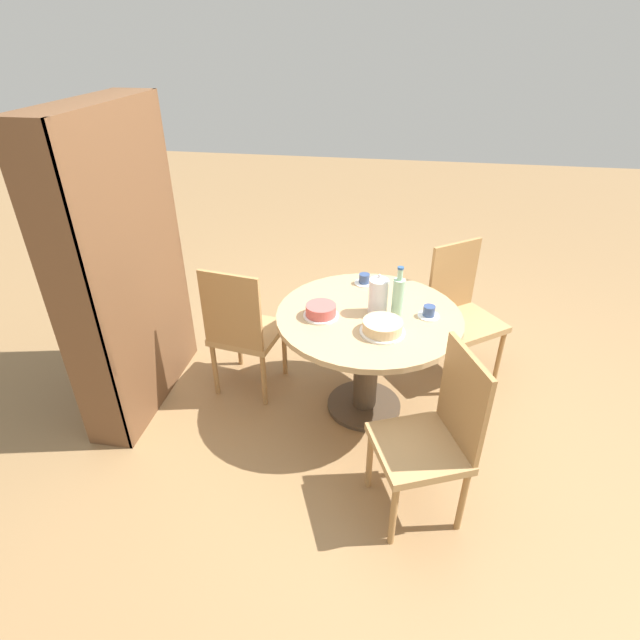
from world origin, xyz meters
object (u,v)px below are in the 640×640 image
bookshelf (128,272)px  coffee_pot (378,295)px  cake_second (321,311)px  chair_c (433,435)px  cake_main (383,327)px  cup_b (364,280)px  water_bottle (398,297)px  cup_a (429,312)px  chair_b (243,329)px  chair_a (462,310)px

bookshelf → coffee_pot: bearing=93.5°
bookshelf → cake_second: bookshelf is taller
chair_c → cake_main: 0.66m
cake_main → cup_b: cake_main is taller
water_bottle → cup_a: water_bottle is taller
chair_b → chair_c: (-0.79, -1.20, 0.00)m
chair_b → cup_a: (-0.04, -1.17, 0.26)m
chair_c → cup_b: chair_c is taller
cup_b → cake_second: bearing=155.3°
chair_b → bookshelf: size_ratio=0.50×
cake_second → chair_b: bearing=75.6°
cup_a → coffee_pot: bearing=91.1°
chair_b → cake_main: bearing=173.3°
cake_main → cake_second: bearing=71.8°
chair_a → coffee_pot: (-0.52, 0.57, 0.35)m
bookshelf → chair_c: bearing=70.4°
coffee_pot → cake_main: bearing=-168.9°
chair_a → bookshelf: bearing=159.7°
chair_c → water_bottle: size_ratio=2.97×
cake_main → cup_a: (0.22, -0.26, -0.01)m
chair_c → cake_main: bearing=-174.0°
bookshelf → coffee_pot: (0.09, -1.51, -0.08)m
chair_a → water_bottle: 0.80m
chair_c → cake_second: 0.97m
bookshelf → cake_second: 1.20m
chair_c → cup_b: 1.23m
chair_a → coffee_pot: size_ratio=3.70×
chair_a → cup_a: chair_a is taller
cake_main → cup_b: size_ratio=1.98×
chair_a → cake_second: size_ratio=4.52×
chair_b → cup_b: size_ratio=7.35×
coffee_pot → water_bottle: 0.12m
chair_a → cake_main: bearing=-162.1°
cake_main → cup_a: bearing=-49.4°
bookshelf → cake_main: bearing=85.4°
chair_a → chair_b: 1.51m
chair_b → coffee_pot: coffee_pot is taller
chair_a → chair_c: bearing=-137.3°
chair_c → cup_a: (0.76, 0.03, 0.26)m
bookshelf → coffee_pot: bookshelf is taller
cake_main → cake_second: cake_second is taller
chair_b → bookshelf: 0.79m
chair_a → water_bottle: bearing=-166.3°
chair_b → water_bottle: water_bottle is taller
coffee_pot → chair_b: bearing=87.2°
water_bottle → cup_b: 0.47m
bookshelf → cake_second: (-0.00, -1.19, -0.16)m
bookshelf → cake_main: 1.57m
chair_b → coffee_pot: bearing=-173.5°
chair_a → coffee_pot: 0.85m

